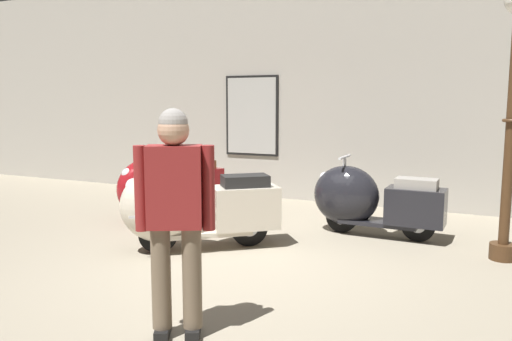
# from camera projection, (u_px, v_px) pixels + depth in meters

# --- Properties ---
(ground_plane) EXTENTS (60.00, 60.00, 0.00)m
(ground_plane) POSITION_uv_depth(u_px,v_px,m) (226.00, 270.00, 5.27)
(ground_plane) COLOR gray
(showroom_back_wall) EXTENTS (18.00, 0.24, 3.97)m
(showroom_back_wall) POSITION_uv_depth(u_px,v_px,m) (334.00, 87.00, 8.58)
(showroom_back_wall) COLOR #ADA89E
(showroom_back_wall) RESTS_ON ground
(scooter_0) EXTENTS (1.03, 1.83, 1.08)m
(scooter_0) POSITION_uv_depth(u_px,v_px,m) (163.00, 188.00, 7.35)
(scooter_0) COLOR black
(scooter_0) RESTS_ON ground
(scooter_1) EXTENTS (1.77, 1.57, 1.13)m
(scooter_1) POSITION_uv_depth(u_px,v_px,m) (188.00, 207.00, 5.91)
(scooter_1) COLOR black
(scooter_1) RESTS_ON ground
(scooter_2) EXTENTS (1.70, 0.57, 1.03)m
(scooter_2) POSITION_uv_depth(u_px,v_px,m) (366.00, 200.00, 6.58)
(scooter_2) COLOR black
(scooter_2) RESTS_ON ground
(lamppost) EXTENTS (0.30, 0.30, 2.94)m
(lamppost) POSITION_uv_depth(u_px,v_px,m) (512.00, 107.00, 5.38)
(lamppost) COLOR #472D19
(lamppost) RESTS_ON ground
(visitor_0) EXTENTS (0.52, 0.39, 1.70)m
(visitor_0) POSITION_uv_depth(u_px,v_px,m) (175.00, 208.00, 3.63)
(visitor_0) COLOR black
(visitor_0) RESTS_ON ground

